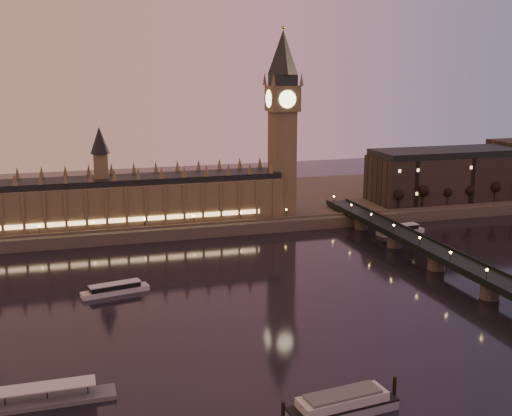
{
  "coord_description": "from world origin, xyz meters",
  "views": [
    {
      "loc": [
        -62.8,
        -219.52,
        88.66
      ],
      "look_at": [
        12.97,
        35.0,
        29.67
      ],
      "focal_mm": 45.0,
      "sensor_mm": 36.0,
      "label": 1
    }
  ],
  "objects_px": {
    "cruise_boat_b": "(400,230)",
    "moored_barge": "(342,404)",
    "pontoon_pier": "(30,401)",
    "cruise_boat_a": "(115,289)"
  },
  "relations": [
    {
      "from": "pontoon_pier",
      "to": "moored_barge",
      "type": "bearing_deg",
      "value": -19.41
    },
    {
      "from": "cruise_boat_b",
      "to": "pontoon_pier",
      "type": "height_order",
      "value": "pontoon_pier"
    },
    {
      "from": "cruise_boat_a",
      "to": "pontoon_pier",
      "type": "xyz_separation_m",
      "value": [
        -28.71,
        -81.42,
        -0.61
      ]
    },
    {
      "from": "cruise_boat_b",
      "to": "pontoon_pier",
      "type": "bearing_deg",
      "value": -152.01
    },
    {
      "from": "cruise_boat_b",
      "to": "pontoon_pier",
      "type": "relative_size",
      "value": 0.62
    },
    {
      "from": "moored_barge",
      "to": "pontoon_pier",
      "type": "xyz_separation_m",
      "value": [
        -78.3,
        27.59,
        -1.39
      ]
    },
    {
      "from": "cruise_boat_b",
      "to": "pontoon_pier",
      "type": "xyz_separation_m",
      "value": [
        -183.77,
        -132.15,
        -0.91
      ]
    },
    {
      "from": "cruise_boat_a",
      "to": "pontoon_pier",
      "type": "height_order",
      "value": "pontoon_pier"
    },
    {
      "from": "cruise_boat_b",
      "to": "moored_barge",
      "type": "bearing_deg",
      "value": -131.16
    },
    {
      "from": "moored_barge",
      "to": "pontoon_pier",
      "type": "distance_m",
      "value": 83.03
    }
  ]
}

